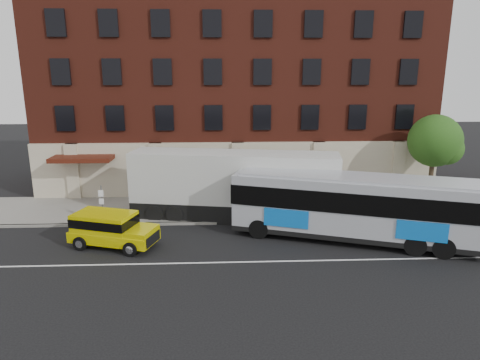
{
  "coord_description": "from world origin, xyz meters",
  "views": [
    {
      "loc": [
        -1.22,
        -18.81,
        9.13
      ],
      "look_at": [
        -0.13,
        5.5,
        2.93
      ],
      "focal_mm": 31.74,
      "sensor_mm": 36.0,
      "label": 1
    }
  ],
  "objects_px": {
    "shipping_container": "(234,186)",
    "city_bus": "(355,205)",
    "sign_pole": "(102,202)",
    "yellow_suv": "(110,227)",
    "street_tree": "(435,143)"
  },
  "relations": [
    {
      "from": "yellow_suv",
      "to": "shipping_container",
      "type": "distance_m",
      "value": 8.03
    },
    {
      "from": "city_bus",
      "to": "sign_pole",
      "type": "bearing_deg",
      "value": 168.28
    },
    {
      "from": "street_tree",
      "to": "city_bus",
      "type": "height_order",
      "value": "street_tree"
    },
    {
      "from": "yellow_suv",
      "to": "shipping_container",
      "type": "xyz_separation_m",
      "value": [
        6.8,
        4.14,
        1.07
      ]
    },
    {
      "from": "city_bus",
      "to": "yellow_suv",
      "type": "bearing_deg",
      "value": -178.88
    },
    {
      "from": "sign_pole",
      "to": "city_bus",
      "type": "height_order",
      "value": "city_bus"
    },
    {
      "from": "shipping_container",
      "to": "street_tree",
      "type": "bearing_deg",
      "value": 10.11
    },
    {
      "from": "sign_pole",
      "to": "yellow_suv",
      "type": "xyz_separation_m",
      "value": [
        1.26,
        -3.29,
        -0.39
      ]
    },
    {
      "from": "city_bus",
      "to": "yellow_suv",
      "type": "relative_size",
      "value": 2.75
    },
    {
      "from": "yellow_suv",
      "to": "street_tree",
      "type": "bearing_deg",
      "value": 17.7
    },
    {
      "from": "city_bus",
      "to": "yellow_suv",
      "type": "height_order",
      "value": "city_bus"
    },
    {
      "from": "shipping_container",
      "to": "city_bus",
      "type": "bearing_deg",
      "value": -30.62
    },
    {
      "from": "street_tree",
      "to": "yellow_suv",
      "type": "distance_m",
      "value": 22.06
    },
    {
      "from": "city_bus",
      "to": "shipping_container",
      "type": "bearing_deg",
      "value": 149.38
    },
    {
      "from": "shipping_container",
      "to": "sign_pole",
      "type": "bearing_deg",
      "value": -174.02
    }
  ]
}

